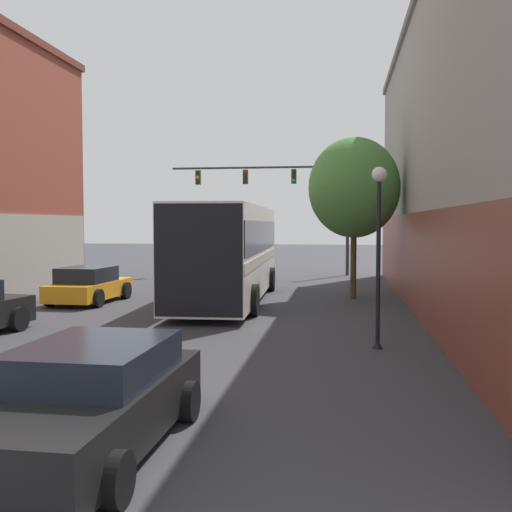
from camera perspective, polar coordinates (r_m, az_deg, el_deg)
name	(u,v)px	position (r m, az deg, el deg)	size (l,w,h in m)	color
lane_center_line	(190,306)	(20.85, -6.35, -4.77)	(0.14, 46.81, 0.01)	silver
bus	(229,248)	(21.94, -2.62, 0.73)	(3.17, 11.41, 3.47)	silver
hatchback_foreground	(88,400)	(7.98, -15.70, -13.09)	(2.16, 4.35, 1.33)	black
parked_car_left_near	(89,285)	(22.46, -15.63, -2.72)	(2.11, 3.96, 1.30)	orange
traffic_signal_gantry	(286,189)	(33.59, 2.83, 6.35)	(10.01, 0.36, 6.30)	#333338
street_lamp	(379,238)	(13.82, 11.60, 1.70)	(0.34, 0.34, 4.13)	black
street_tree_near	(354,188)	(23.06, 9.32, 6.43)	(3.45, 3.10, 6.11)	#4C3823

